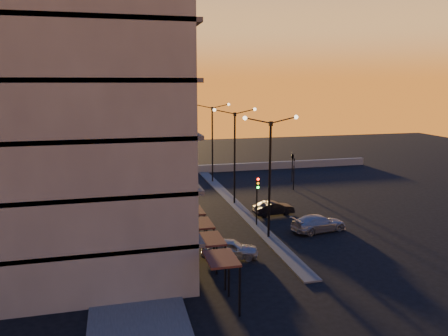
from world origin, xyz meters
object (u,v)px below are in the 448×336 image
(car_sedan, at_px, (274,208))
(car_wagon, at_px, (319,223))
(streetlamp_mid, at_px, (235,148))
(traffic_light_main, at_px, (257,193))
(car_hatchback, at_px, (230,248))

(car_sedan, bearing_deg, car_wagon, -165.03)
(car_wagon, bearing_deg, streetlamp_mid, 16.34)
(traffic_light_main, distance_m, car_wagon, 5.53)
(car_sedan, relative_size, car_wagon, 0.80)
(car_sedan, bearing_deg, car_hatchback, 137.39)
(streetlamp_mid, distance_m, car_wagon, 11.58)
(car_hatchback, bearing_deg, car_wagon, -52.14)
(car_hatchback, xyz_separation_m, car_wagon, (8.43, 3.56, 0.00))
(streetlamp_mid, bearing_deg, car_wagon, -64.57)
(streetlamp_mid, height_order, car_sedan, streetlamp_mid)
(streetlamp_mid, xyz_separation_m, traffic_light_main, (0.00, -7.13, -2.70))
(car_hatchback, distance_m, car_sedan, 10.83)
(car_wagon, bearing_deg, traffic_light_main, 53.48)
(traffic_light_main, bearing_deg, streetlamp_mid, 90.00)
(traffic_light_main, height_order, car_sedan, traffic_light_main)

